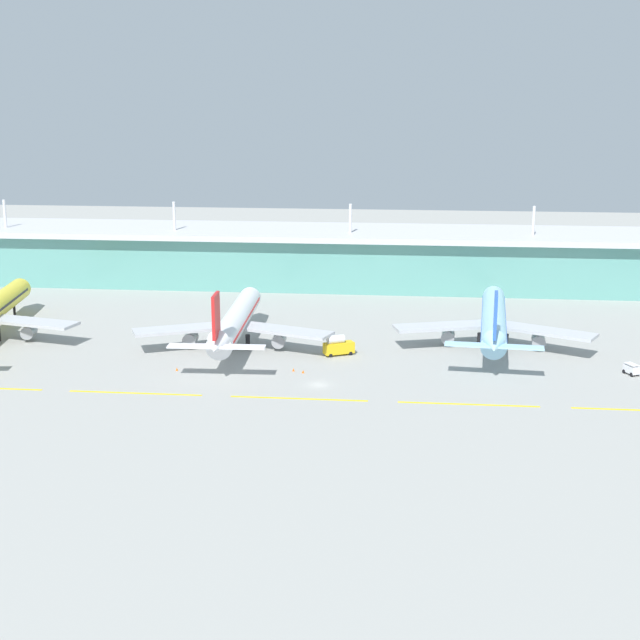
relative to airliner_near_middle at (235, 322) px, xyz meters
name	(u,v)px	position (x,y,z in m)	size (l,w,h in m)	color
ground_plane	(318,385)	(23.04, -26.81, -6.44)	(600.00, 600.00, 0.00)	#9E9E99
terminal_building	(351,257)	(23.04, 75.66, 2.75)	(288.00, 34.00, 27.00)	#5B9E93
airliner_near_middle	(235,322)	(0.00, 0.00, 0.00)	(48.76, 59.97, 18.90)	white
airliner_far_middle	(494,321)	(62.40, 7.31, 0.00)	(48.63, 61.89, 18.90)	#9ED1EA
taxiway_stripe_mid_west	(135,393)	(-13.96, -36.16, -6.42)	(28.00, 0.70, 0.04)	yellow
taxiway_stripe_centre	(299,399)	(20.04, -36.16, -6.42)	(28.00, 0.70, 0.04)	yellow
taxiway_stripe_mid_east	(468,404)	(54.04, -36.16, -6.42)	(28.00, 0.70, 0.04)	yellow
fuel_truck	(338,346)	(25.38, -4.19, -4.18)	(7.61, 5.51, 4.95)	gold
baggage_cart	(631,369)	(90.77, -12.82, -5.18)	(3.23, 4.02, 2.48)	silver
safety_cone_left_wingtip	(293,370)	(16.53, -17.83, -6.09)	(0.56, 0.56, 0.70)	orange
safety_cone_nose_front	(177,369)	(-9.42, -20.10, -6.09)	(0.56, 0.56, 0.70)	orange
safety_cone_right_wingtip	(303,372)	(18.83, -19.02, -6.09)	(0.56, 0.56, 0.70)	orange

